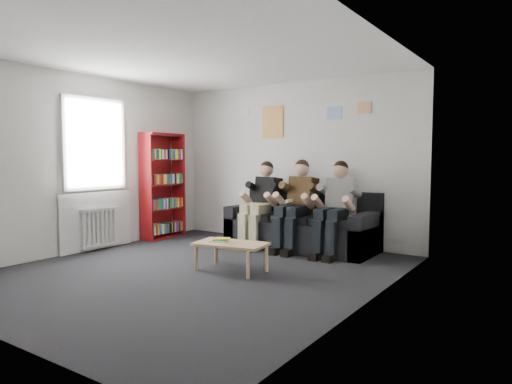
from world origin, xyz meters
TOP-DOWN VIEW (x-y plane):
  - room_shell at (0.00, 0.00)m, footprint 5.00×5.00m
  - sofa at (0.42, 2.06)m, footprint 2.34×0.96m
  - bookshelf at (-2.08, 1.51)m, footprint 0.28×0.84m
  - coffee_table at (0.35, 0.28)m, footprint 0.90×0.50m
  - game_cases at (0.19, 0.27)m, footprint 0.22×0.19m
  - person_left at (-0.23, 1.85)m, footprint 0.41×0.89m
  - person_middle at (0.42, 1.85)m, footprint 0.43×0.92m
  - person_right at (1.07, 1.85)m, footprint 0.42×0.90m
  - radiator at (-2.15, 0.20)m, footprint 0.10×0.64m
  - window at (-2.22, 0.20)m, footprint 0.05×1.30m
  - poster_large at (-0.40, 2.49)m, footprint 0.42×0.01m
  - poster_blue at (0.75, 2.49)m, footprint 0.25×0.01m
  - poster_pink at (1.25, 2.49)m, footprint 0.22×0.01m
  - poster_sign at (-1.00, 2.49)m, footprint 0.20×0.01m

SIDE VIEW (x-z plane):
  - coffee_table at x=0.35m, z-range 0.14..0.50m
  - sofa at x=0.42m, z-range -0.13..0.78m
  - radiator at x=-2.15m, z-range 0.05..0.65m
  - game_cases at x=0.19m, z-range 0.36..0.40m
  - person_left at x=-0.23m, z-range 0.00..1.38m
  - person_right at x=1.07m, z-range 0.00..1.39m
  - person_middle at x=0.42m, z-range 0.00..1.41m
  - bookshelf at x=-2.08m, z-range 0.00..1.86m
  - window at x=-2.22m, z-range -0.15..2.21m
  - room_shell at x=0.00m, z-range -1.15..3.85m
  - poster_large at x=-0.40m, z-range 1.77..2.32m
  - poster_blue at x=0.75m, z-range 2.05..2.25m
  - poster_pink at x=1.25m, z-range 2.11..2.29m
  - poster_sign at x=-1.00m, z-range 2.18..2.32m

